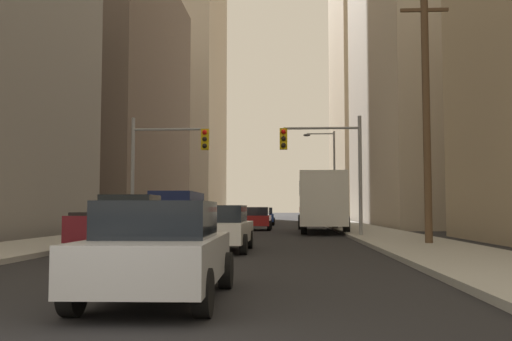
% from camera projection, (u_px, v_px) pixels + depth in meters
% --- Properties ---
extents(sidewalk_left, '(3.74, 160.00, 0.15)m').
position_uv_depth(sidewalk_left, '(194.00, 223.00, 54.77)').
color(sidewalk_left, '#9E9E99').
rests_on(sidewalk_left, ground).
extents(sidewalk_right, '(3.74, 160.00, 0.15)m').
position_uv_depth(sidewalk_right, '(338.00, 223.00, 54.01)').
color(sidewalk_right, '#9E9E99').
rests_on(sidewalk_right, ground).
extents(city_bus, '(2.90, 11.58, 3.40)m').
position_uv_depth(city_bus, '(321.00, 200.00, 34.53)').
color(city_bus, silver).
rests_on(city_bus, ground).
extents(pickup_truck_maroon, '(2.20, 5.41, 1.90)m').
position_uv_depth(pickup_truck_maroon, '(123.00, 223.00, 19.28)').
color(pickup_truck_maroon, maroon).
rests_on(pickup_truck_maroon, ground).
extents(cargo_van_navy, '(2.16, 5.25, 2.26)m').
position_uv_depth(cargo_van_navy, '(178.00, 211.00, 28.92)').
color(cargo_van_navy, '#141E4C').
rests_on(cargo_van_navy, ground).
extents(sedan_silver, '(1.95, 4.24, 1.52)m').
position_uv_depth(sedan_silver, '(160.00, 250.00, 8.67)').
color(sedan_silver, '#B7BABF').
rests_on(sedan_silver, ground).
extents(sedan_white, '(1.95, 4.24, 1.52)m').
position_uv_depth(sedan_white, '(221.00, 228.00, 18.66)').
color(sedan_white, white).
rests_on(sedan_white, ground).
extents(sedan_red, '(1.95, 4.21, 1.52)m').
position_uv_depth(sedan_red, '(257.00, 218.00, 37.53)').
color(sedan_red, maroon).
rests_on(sedan_red, ground).
extents(sedan_blue, '(1.95, 4.25, 1.52)m').
position_uv_depth(sedan_blue, '(263.00, 216.00, 48.79)').
color(sedan_blue, navy).
rests_on(sedan_blue, ground).
extents(traffic_signal_near_left, '(3.94, 0.44, 6.00)m').
position_uv_depth(traffic_signal_near_left, '(166.00, 156.00, 28.29)').
color(traffic_signal_near_left, gray).
rests_on(traffic_signal_near_left, ground).
extents(traffic_signal_near_right, '(4.04, 0.44, 6.00)m').
position_uv_depth(traffic_signal_near_right, '(325.00, 155.00, 27.85)').
color(traffic_signal_near_right, gray).
rests_on(traffic_signal_near_right, ground).
extents(utility_pole_right, '(2.20, 0.28, 10.35)m').
position_uv_depth(utility_pole_right, '(426.00, 101.00, 21.21)').
color(utility_pole_right, brown).
rests_on(utility_pole_right, ground).
extents(street_lamp_right, '(2.49, 0.32, 7.50)m').
position_uv_depth(street_lamp_right, '(329.00, 169.00, 44.11)').
color(street_lamp_right, gray).
rests_on(street_lamp_right, ground).
extents(building_left_mid_office, '(25.83, 27.29, 25.32)m').
position_uv_depth(building_left_mid_office, '(41.00, 98.00, 57.37)').
color(building_left_mid_office, '#66564C').
rests_on(building_left_mid_office, ground).
extents(building_left_far_tower, '(17.77, 23.61, 72.13)m').
position_uv_depth(building_left_far_tower, '(167.00, 2.00, 94.48)').
color(building_left_far_tower, '#B7A893').
rests_on(building_left_far_tower, ground).
extents(building_right_mid_block, '(15.38, 28.70, 30.05)m').
position_uv_depth(building_right_mid_block, '(453.00, 56.00, 50.42)').
color(building_right_mid_block, '#B7A893').
rests_on(building_right_mid_block, ground).
extents(building_right_far_highrise, '(22.33, 29.14, 70.78)m').
position_uv_depth(building_right_far_highrise, '(401.00, 8.00, 95.60)').
color(building_right_far_highrise, tan).
rests_on(building_right_far_highrise, ground).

